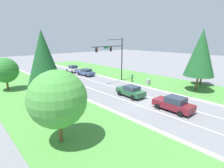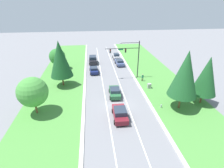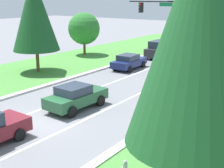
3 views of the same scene
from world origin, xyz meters
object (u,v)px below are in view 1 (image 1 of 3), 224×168
at_px(forest_sedan, 131,91).
at_px(fire_hydrant, 186,92).
at_px(charcoal_suv, 51,74).
at_px(conifer_near_right_tree, 201,53).
at_px(oak_far_left_tree, 5,70).
at_px(navy_sedan, 68,81).
at_px(pedestrian, 132,77).
at_px(conifer_far_right_tree, 204,57).
at_px(conifer_mid_left_tree, 43,59).
at_px(traffic_signal_mast, 114,53).
at_px(silver_sedan, 73,69).
at_px(utility_cabinet, 148,82).
at_px(burgundy_sedan, 174,104).
at_px(slate_blue_sedan, 86,72).
at_px(oak_near_left_tree, 58,99).

distance_m(forest_sedan, fire_hydrant, 8.66).
distance_m(forest_sedan, charcoal_suv, 19.73).
height_order(conifer_near_right_tree, oak_far_left_tree, conifer_near_right_tree).
height_order(navy_sedan, pedestrian, pedestrian).
bearing_deg(conifer_far_right_tree, conifer_mid_left_tree, 158.07).
height_order(traffic_signal_mast, conifer_near_right_tree, conifer_near_right_tree).
height_order(silver_sedan, utility_cabinet, silver_sedan).
bearing_deg(burgundy_sedan, forest_sedan, 89.80).
relative_size(fire_hydrant, conifer_far_right_tree, 0.08).
xyz_separation_m(traffic_signal_mast, conifer_mid_left_tree, (-14.43, -2.44, 0.25)).
height_order(charcoal_suv, conifer_mid_left_tree, conifer_mid_left_tree).
relative_size(slate_blue_sedan, conifer_far_right_tree, 0.57).
distance_m(fire_hydrant, oak_near_left_tree, 20.43).
xyz_separation_m(forest_sedan, pedestrian, (6.94, 5.82, 0.09)).
xyz_separation_m(traffic_signal_mast, oak_far_left_tree, (-16.88, 7.59, -2.19)).
bearing_deg(traffic_signal_mast, silver_sedan, 93.18).
bearing_deg(traffic_signal_mast, conifer_mid_left_tree, -170.39).
relative_size(traffic_signal_mast, burgundy_sedan, 1.79).
relative_size(forest_sedan, conifer_far_right_tree, 0.54).
height_order(conifer_far_right_tree, conifer_mid_left_tree, conifer_mid_left_tree).
height_order(burgundy_sedan, charcoal_suv, charcoal_suv).
xyz_separation_m(slate_blue_sedan, conifer_near_right_tree, (6.37, -22.32, 5.34)).
relative_size(fire_hydrant, oak_far_left_tree, 0.13).
relative_size(charcoal_suv, pedestrian, 2.69).
bearing_deg(navy_sedan, fire_hydrant, -60.06).
distance_m(pedestrian, oak_near_left_tree, 22.39).
bearing_deg(conifer_mid_left_tree, utility_cabinet, -11.04).
height_order(traffic_signal_mast, utility_cabinet, traffic_signal_mast).
bearing_deg(navy_sedan, pedestrian, -33.23).
xyz_separation_m(forest_sedan, conifer_mid_left_tree, (-10.11, 5.71, 4.96)).
distance_m(charcoal_suv, oak_near_left_tree, 25.29).
bearing_deg(silver_sedan, oak_far_left_tree, -157.39).
height_order(burgundy_sedan, fire_hydrant, burgundy_sedan).
height_order(charcoal_suv, oak_far_left_tree, oak_far_left_tree).
bearing_deg(oak_far_left_tree, oak_near_left_tree, -91.32).
height_order(oak_far_left_tree, conifer_mid_left_tree, conifer_mid_left_tree).
xyz_separation_m(silver_sedan, conifer_near_right_tree, (6.50, -27.97, 5.29)).
xyz_separation_m(traffic_signal_mast, forest_sedan, (-4.32, -8.15, -4.71)).
xyz_separation_m(traffic_signal_mast, silver_sedan, (-0.81, 14.50, -4.69)).
bearing_deg(silver_sedan, conifer_near_right_tree, -77.59).
bearing_deg(navy_sedan, conifer_near_right_tree, -54.20).
bearing_deg(slate_blue_sedan, utility_cabinet, -78.58).
distance_m(burgundy_sedan, fire_hydrant, 7.52).
relative_size(traffic_signal_mast, oak_near_left_tree, 1.38).
distance_m(slate_blue_sedan, fire_hydrant, 22.20).
bearing_deg(conifer_mid_left_tree, traffic_signal_mast, 9.61).
relative_size(burgundy_sedan, conifer_near_right_tree, 0.48).
bearing_deg(fire_hydrant, pedestrian, 90.88).
bearing_deg(forest_sedan, traffic_signal_mast, 64.78).
height_order(burgundy_sedan, conifer_near_right_tree, conifer_near_right_tree).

